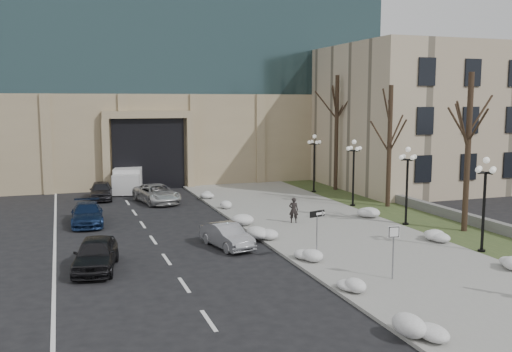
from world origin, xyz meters
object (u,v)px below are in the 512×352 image
Objects in this scene: pedestrian at (294,210)px; car_d at (157,194)px; keep_sign at (394,241)px; lamppost_d at (314,155)px; one_way_sign at (320,219)px; car_e at (101,190)px; lamppost_a at (485,192)px; lamppost_b at (407,175)px; box_truck at (129,179)px; lamppost_c at (354,164)px; car_b at (227,236)px; car_a at (96,254)px; car_c at (87,214)px.

car_d is at bearing -32.93° from pedestrian.
keep_sign is 22.88m from lamppost_d.
car_e is at bearing 95.60° from one_way_sign.
keep_sign is at bearing -160.07° from lamppost_a.
car_e is 22.79m from lamppost_b.
car_d is 0.76× the size of box_truck.
lamppost_c is at bearing -38.19° from car_d.
car_b is 0.79× the size of lamppost_a.
car_b is 0.79× the size of lamppost_c.
lamppost_d is (8.15, 18.21, 1.06)m from one_way_sign.
car_d is 12.99m from lamppost_d.
box_truck is 15.47m from lamppost_d.
box_truck is 29.06m from keep_sign.
car_d is 6.63m from box_truck.
lamppost_d is at bearing 90.00° from lamppost_b.
one_way_sign is (3.33, -3.88, 1.39)m from car_b.
lamppost_d is at bearing -12.48° from box_truck.
car_a is 0.87× the size of car_d.
one_way_sign is 0.51× the size of lamppost_d.
car_a is at bearing -88.02° from car_c.
car_c is at bearing -143.05° from car_d.
box_truck reaches higher than car_d.
pedestrian reaches higher than car_a.
lamppost_d reaches higher than car_c.
box_truck is at bearing 60.51° from car_e.
one_way_sign is 0.51× the size of lamppost_c.
car_e is (1.43, 8.86, 0.04)m from car_c.
pedestrian is (10.35, -12.94, 0.20)m from car_e.
car_d is 1.04× the size of lamppost_a.
car_b is 17.59m from car_e.
pedestrian is at bearing -147.60° from lamppost_c.
lamppost_b is at bearing -90.00° from lamppost_c.
car_c is 0.69× the size of box_truck.
lamppost_a is at bearing -50.03° from box_truck.
lamppost_a reaches higher than car_c.
car_e is at bearing 126.87° from lamppost_a.
one_way_sign reaches higher than car_e.
car_d is (5.28, 15.86, -0.05)m from car_a.
box_truck is (4.02, 22.36, 0.22)m from car_a.
pedestrian is at bearing 157.22° from lamppost_b.
car_c is 12.47m from pedestrian.
car_d is at bearing 117.80° from keep_sign.
lamppost_c reaches higher than car_d.
pedestrian is 0.32× the size of lamppost_d.
lamppost_d reaches higher than one_way_sign.
car_b is 1.60× the size of keep_sign.
car_c is at bearing 137.98° from keep_sign.
car_e reaches higher than car_d.
pedestrian is at bearing -16.56° from car_c.
keep_sign is 7.10m from lamppost_a.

